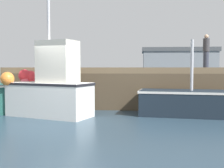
# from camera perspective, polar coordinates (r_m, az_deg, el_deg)

# --- Properties ---
(ground) EXTENTS (120.00, 160.00, 0.10)m
(ground) POSITION_cam_1_polar(r_m,az_deg,el_deg) (9.31, -9.72, -8.00)
(ground) COLOR #283D4C
(pier) EXTENTS (13.44, 7.96, 1.77)m
(pier) POSITION_cam_1_polar(r_m,az_deg,el_deg) (15.23, 8.56, 2.16)
(pier) COLOR brown
(pier) RESTS_ON ground
(fishing_boat_near_right) EXTENTS (3.44, 2.35, 5.49)m
(fishing_boat_near_right) POSITION_cam_1_polar(r_m,az_deg,el_deg) (10.72, -12.07, -0.74)
(fishing_boat_near_right) COLOR silver
(fishing_boat_near_right) RESTS_ON ground
(fishing_boat_mid) EXTENTS (3.91, 1.89, 2.77)m
(fishing_boat_mid) POSITION_cam_1_polar(r_m,az_deg,el_deg) (10.99, 15.26, -3.43)
(fishing_boat_mid) COLOR #19232D
(fishing_boat_mid) RESTS_ON ground
(dockworker) EXTENTS (0.34, 0.34, 1.76)m
(dockworker) POSITION_cam_1_polar(r_m,az_deg,el_deg) (16.37, 17.95, 6.19)
(dockworker) COLOR #2D3342
(dockworker) RESTS_ON pier
(warehouse) EXTENTS (9.26, 5.76, 4.24)m
(warehouse) POSITION_cam_1_polar(r_m,az_deg,el_deg) (38.58, 12.80, 3.69)
(warehouse) COLOR gray
(warehouse) RESTS_ON ground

